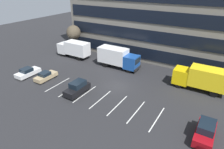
# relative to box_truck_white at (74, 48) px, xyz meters

# --- Properties ---
(ground_plane) EXTENTS (120.00, 120.00, 0.00)m
(ground_plane) POSITION_rel_box_truck_white_xyz_m (14.39, -6.50, -1.98)
(ground_plane) COLOR #262628
(office_building) EXTENTS (37.80, 13.15, 18.00)m
(office_building) POSITION_rel_box_truck_white_xyz_m (14.39, 11.45, 7.03)
(office_building) COLOR slate
(office_building) RESTS_ON ground_plane
(lot_markings) EXTENTS (16.94, 5.40, 0.01)m
(lot_markings) POSITION_rel_box_truck_white_xyz_m (14.39, -10.97, -1.97)
(lot_markings) COLOR silver
(lot_markings) RESTS_ON ground_plane
(box_truck_white) EXTENTS (7.57, 2.51, 3.51)m
(box_truck_white) POSITION_rel_box_truck_white_xyz_m (0.00, 0.00, 0.00)
(box_truck_white) COLOR white
(box_truck_white) RESTS_ON ground_plane
(box_truck_yellow_all) EXTENTS (8.00, 2.65, 3.71)m
(box_truck_yellow_all) POSITION_rel_box_truck_white_xyz_m (25.89, -0.75, 0.11)
(box_truck_yellow_all) COLOR yellow
(box_truck_yellow_all) RESTS_ON ground_plane
(box_truck_blue) EXTENTS (8.08, 2.68, 3.75)m
(box_truck_blue) POSITION_rel_box_truck_white_xyz_m (10.83, 0.10, 0.13)
(box_truck_blue) COLOR #194799
(box_truck_blue) RESTS_ON ground_plane
(suv_black) EXTENTS (1.80, 4.24, 1.92)m
(suv_black) POSITION_rel_box_truck_white_xyz_m (10.55, -11.38, -1.05)
(suv_black) COLOR black
(suv_black) RESTS_ON ground_plane
(sedan_white) EXTENTS (1.79, 4.28, 1.53)m
(sedan_white) POSITION_rel_box_truck_white_xyz_m (-0.73, -11.41, -1.25)
(sedan_white) COLOR white
(sedan_white) RESTS_ON ground_plane
(suv_maroon) EXTENTS (1.85, 4.36, 1.97)m
(suv_maroon) POSITION_rel_box_truck_white_xyz_m (28.20, -11.47, -1.02)
(suv_maroon) COLOR maroon
(suv_maroon) RESTS_ON ground_plane
(sedan_tan) EXTENTS (1.66, 3.96, 1.42)m
(sedan_tan) POSITION_rel_box_truck_white_xyz_m (3.00, -10.71, -1.31)
(sedan_tan) COLOR tan
(sedan_tan) RESTS_ON ground_plane
(bare_tree) EXTENTS (3.23, 3.23, 6.05)m
(bare_tree) POSITION_rel_box_truck_white_xyz_m (-2.61, 3.17, 2.44)
(bare_tree) COLOR #473323
(bare_tree) RESTS_ON ground_plane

